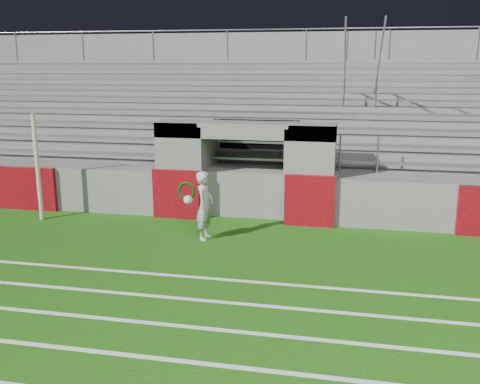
# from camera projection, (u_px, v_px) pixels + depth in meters

# --- Properties ---
(ground) EXTENTS (90.00, 90.00, 0.00)m
(ground) POSITION_uv_depth(u_px,v_px,m) (214.00, 260.00, 11.49)
(ground) COLOR #194F0D
(ground) RESTS_ON ground
(field_post) EXTENTS (0.11, 0.11, 2.86)m
(field_post) POSITION_uv_depth(u_px,v_px,m) (38.00, 168.00, 14.22)
(field_post) COLOR beige
(field_post) RESTS_ON ground
(stadium_structure) EXTENTS (26.00, 8.48, 5.42)m
(stadium_structure) POSITION_uv_depth(u_px,v_px,m) (270.00, 141.00, 18.73)
(stadium_structure) COLOR slate
(stadium_structure) RESTS_ON ground
(goalkeeper_with_ball) EXTENTS (0.67, 0.63, 1.65)m
(goalkeeper_with_ball) POSITION_uv_depth(u_px,v_px,m) (204.00, 205.00, 12.74)
(goalkeeper_with_ball) COLOR #B2B8BD
(goalkeeper_with_ball) RESTS_ON ground
(hose_coil) EXTENTS (0.56, 0.15, 0.67)m
(hose_coil) POSITION_uv_depth(u_px,v_px,m) (187.00, 193.00, 14.39)
(hose_coil) COLOR #0D3D0C
(hose_coil) RESTS_ON ground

